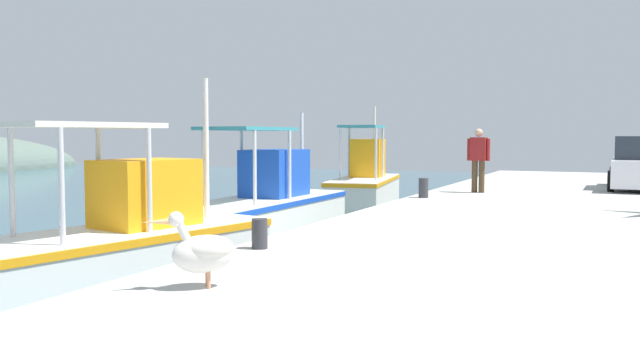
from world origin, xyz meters
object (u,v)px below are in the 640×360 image
(fishing_boat_nearest, at_px, (116,244))
(mooring_bollard_second, at_px, (423,188))
(fishing_boat_second, at_px, (262,205))
(mooring_bollard_nearest, at_px, (260,234))
(fisherman_standing, at_px, (478,157))
(pelican, at_px, (203,250))
(fishing_boat_third, at_px, (365,184))

(fishing_boat_nearest, height_order, mooring_bollard_second, fishing_boat_nearest)
(fishing_boat_second, height_order, mooring_bollard_nearest, fishing_boat_second)
(fisherman_standing, bearing_deg, fishing_boat_second, 135.28)
(fishing_boat_nearest, relative_size, fishing_boat_second, 0.94)
(fishing_boat_second, relative_size, mooring_bollard_second, 12.28)
(pelican, relative_size, fisherman_standing, 0.47)
(mooring_bollard_second, bearing_deg, fisherman_standing, -24.24)
(pelican, bearing_deg, fishing_boat_nearest, 54.33)
(fishing_boat_second, distance_m, mooring_bollard_nearest, 6.99)
(fishing_boat_second, xyz_separation_m, fishing_boat_third, (6.81, -0.11, 0.08))
(fishing_boat_nearest, distance_m, fishing_boat_second, 6.14)
(fishing_boat_nearest, height_order, fisherman_standing, fishing_boat_nearest)
(fishing_boat_second, xyz_separation_m, fisherman_standing, (4.43, -4.38, 1.12))
(fishing_boat_second, xyz_separation_m, pelican, (-8.44, -4.10, 0.52))
(mooring_bollard_nearest, bearing_deg, fishing_boat_nearest, 89.91)
(fishing_boat_third, bearing_deg, mooring_bollard_second, -143.68)
(fishing_boat_third, xyz_separation_m, mooring_bollard_nearest, (-12.89, -3.31, 0.26))
(fishing_boat_second, bearing_deg, fishing_boat_nearest, -172.36)
(fishing_boat_third, height_order, mooring_bollard_second, fishing_boat_third)
(fishing_boat_third, relative_size, pelican, 6.48)
(mooring_bollard_second, bearing_deg, fishing_boat_third, 36.32)
(fishing_boat_third, bearing_deg, fishing_boat_second, 179.04)
(fishing_boat_third, distance_m, pelican, 15.77)
(fisherman_standing, relative_size, mooring_bollard_second, 3.53)
(fisherman_standing, xyz_separation_m, mooring_bollard_nearest, (-10.51, 0.96, -0.78))
(fisherman_standing, xyz_separation_m, mooring_bollard_second, (-2.13, 0.96, -0.74))
(pelican, distance_m, fisherman_standing, 12.89)
(fishing_boat_third, distance_m, fisherman_standing, 5.00)
(pelican, relative_size, mooring_bollard_nearest, 1.95)
(fisherman_standing, height_order, mooring_bollard_nearest, fisherman_standing)
(mooring_bollard_second, bearing_deg, mooring_bollard_nearest, 180.00)
(fisherman_standing, height_order, mooring_bollard_second, fisherman_standing)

